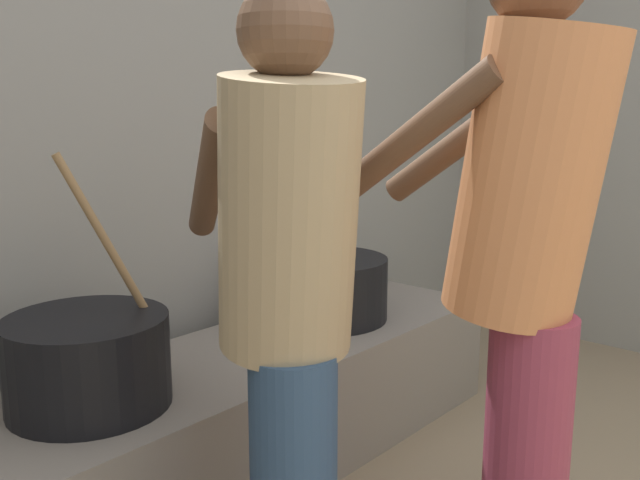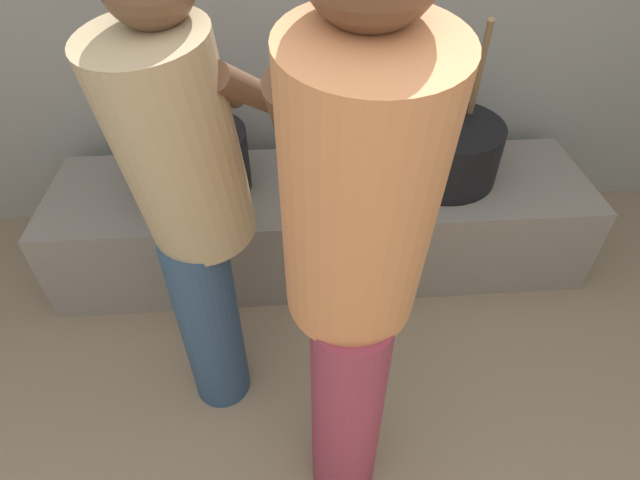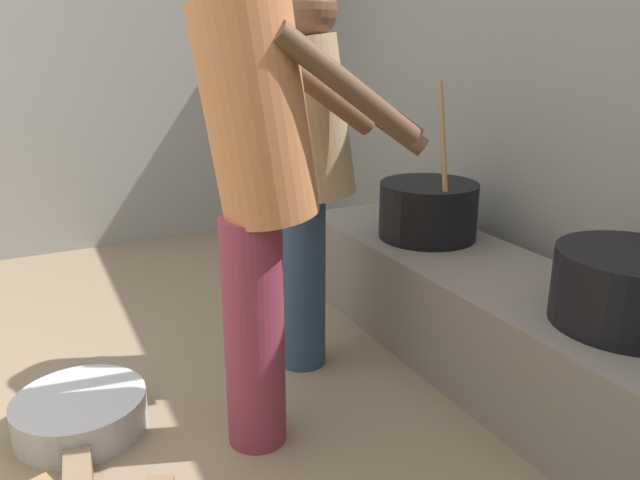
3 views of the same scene
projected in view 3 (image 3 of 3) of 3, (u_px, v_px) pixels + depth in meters
The scene contains 7 objects.
block_enclosure_rear at pixel (595, 83), 2.55m from camera, with size 5.02×0.20×2.30m, color gray.
hearth_ledge at pixel (497, 323), 2.52m from camera, with size 2.34×0.60×0.44m, color slate.
cooking_pot_main at pixel (428, 210), 2.87m from camera, with size 0.45×0.45×0.71m.
cooking_pot_secondary at pixel (629, 288), 1.98m from camera, with size 0.48×0.48×0.70m.
cook_in_tan_shirt at pixel (309, 163), 2.39m from camera, with size 0.61×0.71×1.52m.
cook_in_orange_shirt at pixel (259, 169), 1.87m from camera, with size 0.34×0.68×1.65m.
metal_mixing_bowl at pixel (81, 413), 2.18m from camera, with size 0.46×0.46×0.13m, color #B7B7BC.
Camera 3 is at (1.85, 0.20, 1.32)m, focal length 34.63 mm.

